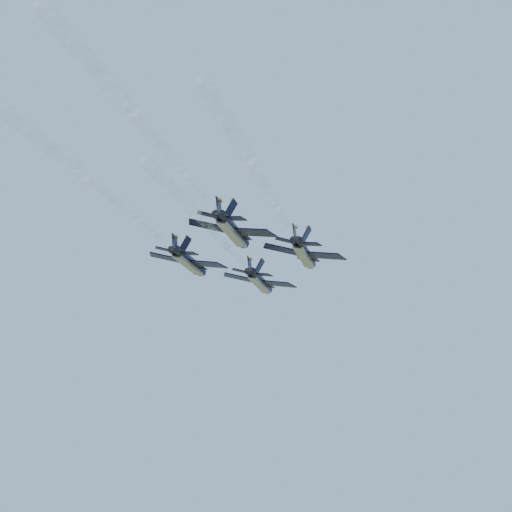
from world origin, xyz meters
The scene contains 8 objects.
jet_lead centered at (-6.44, 13.70, 101.00)m, with size 11.99×16.66×4.40m.
jet_left centered at (-10.73, -0.56, 101.00)m, with size 11.99×16.66×4.40m.
jet_right centered at (6.37, 5.48, 101.00)m, with size 11.99×16.66×4.40m.
jet_slot centered at (2.26, -7.92, 101.00)m, with size 11.99×16.66×4.40m.
smoke_trail_lead centered at (5.38, -19.92, 101.03)m, with size 16.71×44.06×1.92m.
smoke_trail_left centered at (1.09, -34.18, 101.03)m, with size 16.71×44.06×1.92m.
smoke_trail_right centered at (18.19, -28.14, 101.03)m, with size 16.71×44.06×1.92m.
smoke_trail_slot centered at (14.08, -41.54, 101.03)m, with size 16.71×44.06×1.92m.
Camera 1 is at (52.87, -84.54, 63.94)m, focal length 50.00 mm.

